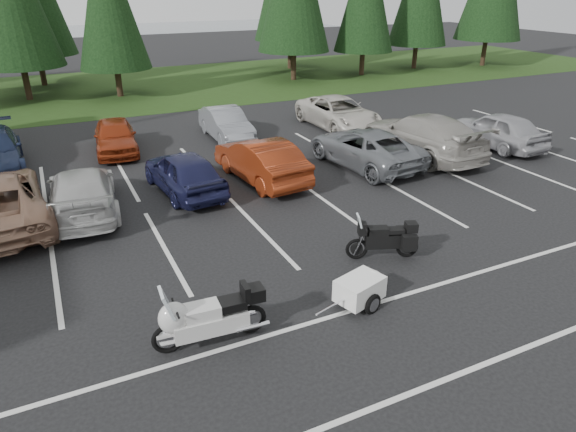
# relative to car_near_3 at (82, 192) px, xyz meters

# --- Properties ---
(ground) EXTENTS (120.00, 120.00, 0.00)m
(ground) POSITION_rel_car_near_3_xyz_m (3.82, -4.38, -0.68)
(ground) COLOR black
(ground) RESTS_ON ground
(grass_strip) EXTENTS (80.00, 16.00, 0.01)m
(grass_strip) POSITION_rel_car_near_3_xyz_m (3.82, 19.62, -0.68)
(grass_strip) COLOR #1E3310
(grass_strip) RESTS_ON ground
(lake_water) EXTENTS (70.00, 50.00, 0.02)m
(lake_water) POSITION_rel_car_near_3_xyz_m (7.82, 50.62, -0.68)
(lake_water) COLOR slate
(lake_water) RESTS_ON ground
(stall_markings) EXTENTS (32.00, 16.00, 0.01)m
(stall_markings) POSITION_rel_car_near_3_xyz_m (3.82, -2.38, -0.68)
(stall_markings) COLOR silver
(stall_markings) RESTS_ON ground
(car_near_3) EXTENTS (2.28, 4.85, 1.37)m
(car_near_3) POSITION_rel_car_near_3_xyz_m (0.00, 0.00, 0.00)
(car_near_3) COLOR #B9B9B7
(car_near_3) RESTS_ON ground
(car_near_4) EXTENTS (2.09, 4.32, 1.42)m
(car_near_4) POSITION_rel_car_near_3_xyz_m (3.18, 0.29, 0.03)
(car_near_4) COLOR #191B3E
(car_near_4) RESTS_ON ground
(car_near_5) EXTENTS (2.02, 4.65, 1.49)m
(car_near_5) POSITION_rel_car_near_3_xyz_m (5.90, 0.24, 0.06)
(car_near_5) COLOR maroon
(car_near_5) RESTS_ON ground
(car_near_6) EXTENTS (2.82, 5.26, 1.40)m
(car_near_6) POSITION_rel_car_near_3_xyz_m (10.08, 0.03, 0.02)
(car_near_6) COLOR slate
(car_near_6) RESTS_ON ground
(car_near_7) EXTENTS (2.64, 5.89, 1.68)m
(car_near_7) POSITION_rel_car_near_3_xyz_m (12.76, 0.06, 0.15)
(car_near_7) COLOR #A19C93
(car_near_7) RESTS_ON ground
(car_near_8) EXTENTS (1.86, 4.42, 1.49)m
(car_near_8) POSITION_rel_car_near_3_xyz_m (16.39, -0.38, 0.06)
(car_near_8) COLOR #A1A1A5
(car_near_8) RESTS_ON ground
(car_far_2) EXTENTS (1.99, 4.11, 1.35)m
(car_far_2) POSITION_rel_car_near_3_xyz_m (1.84, 5.79, -0.01)
(car_far_2) COLOR maroon
(car_far_2) RESTS_ON ground
(car_far_3) EXTENTS (1.48, 4.09, 1.34)m
(car_far_3) POSITION_rel_car_near_3_xyz_m (6.56, 5.70, -0.01)
(car_far_3) COLOR gray
(car_far_3) RESTS_ON ground
(car_far_4) EXTENTS (2.43, 5.14, 1.42)m
(car_far_4) POSITION_rel_car_near_3_xyz_m (12.00, 5.18, 0.02)
(car_far_4) COLOR beige
(car_far_4) RESTS_ON ground
(touring_motorcycle) EXTENTS (2.55, 0.93, 1.39)m
(touring_motorcycle) POSITION_rel_car_near_3_xyz_m (1.54, -7.57, 0.01)
(touring_motorcycle) COLOR silver
(touring_motorcycle) RESTS_ON ground
(cargo_trailer) EXTENTS (1.62, 1.19, 0.67)m
(cargo_trailer) POSITION_rel_car_near_3_xyz_m (4.82, -7.75, -0.35)
(cargo_trailer) COLOR white
(cargo_trailer) RESTS_ON ground
(adventure_motorcycle) EXTENTS (2.18, 1.41, 1.25)m
(adventure_motorcycle) POSITION_rel_car_near_3_xyz_m (6.48, -6.24, -0.06)
(adventure_motorcycle) COLOR black
(adventure_motorcycle) RESTS_ON ground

